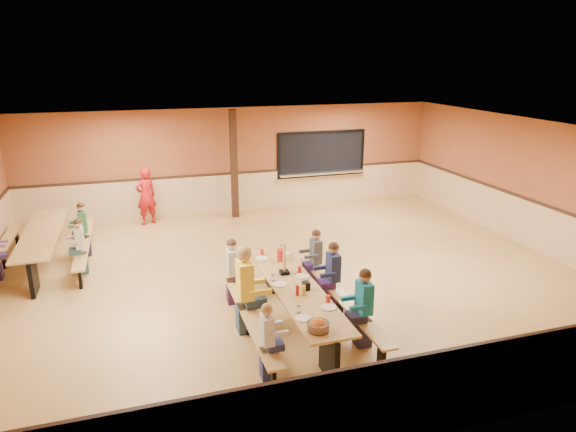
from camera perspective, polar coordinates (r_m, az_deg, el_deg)
name	(u,v)px	position (r m, az deg, el deg)	size (l,w,h in m)	color
ground	(288,276)	(10.72, 0.05, -6.69)	(12.00, 12.00, 0.00)	olive
room_envelope	(288,245)	(10.46, 0.05, -3.23)	(12.04, 10.04, 3.02)	brown
kitchen_pass_through	(322,156)	(15.60, 3.74, 6.69)	(2.78, 0.28, 1.38)	black
structural_post	(234,165)	(14.30, -6.02, 5.69)	(0.18, 0.18, 3.00)	black
cafeteria_table_main	(295,297)	(8.66, 0.77, -9.00)	(1.91, 3.70, 0.74)	#A87F42
cafeteria_table_second	(43,241)	(12.37, -25.57, -2.51)	(1.91, 3.70, 0.74)	#A87F42
seated_child_white_left	(267,342)	(7.34, -2.30, -13.81)	(0.34, 0.27, 1.14)	silver
seated_adult_yellow	(245,290)	(8.45, -4.78, -8.19)	(0.50, 0.41, 1.47)	yellow
seated_child_grey_left	(232,272)	(9.45, -6.20, -6.18)	(0.38, 0.31, 1.23)	#B2B2B2
seated_child_teal_right	(364,308)	(8.14, 8.41, -10.13)	(0.40, 0.33, 1.27)	#156E8C
seated_child_navy_right	(333,277)	(9.18, 5.01, -6.75)	(0.39, 0.32, 1.26)	navy
seated_child_char_right	(316,260)	(9.94, 3.10, -4.94)	(0.37, 0.30, 1.21)	#464C4F
seated_child_green_sec	(84,230)	(12.48, -21.74, -1.41)	(0.38, 0.31, 1.24)	#306A3F
seated_child_tan_sec	(81,247)	(11.48, -22.05, -3.18)	(0.36, 0.29, 1.18)	#ACA98C
standing_woman	(146,196)	(14.26, -15.50, 2.14)	(0.57, 0.37, 1.56)	#B31416
punch_pitcher	(281,255)	(9.51, -0.79, -4.37)	(0.16, 0.16, 0.22)	red
chip_bowl	(318,325)	(7.25, 3.37, -12.04)	(0.32, 0.32, 0.15)	orange
napkin_dispenser	(306,286)	(8.40, 2.03, -7.75)	(0.10, 0.14, 0.13)	black
condiment_mustard	(304,291)	(8.19, 1.77, -8.28)	(0.06, 0.06, 0.17)	yellow
condiment_ketchup	(297,290)	(8.21, 1.05, -8.24)	(0.06, 0.06, 0.17)	#B2140F
table_paddle	(284,267)	(8.94, -0.42, -5.63)	(0.16, 0.16, 0.56)	black
place_settings	(295,282)	(8.54, 0.78, -7.38)	(0.65, 3.30, 0.11)	beige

